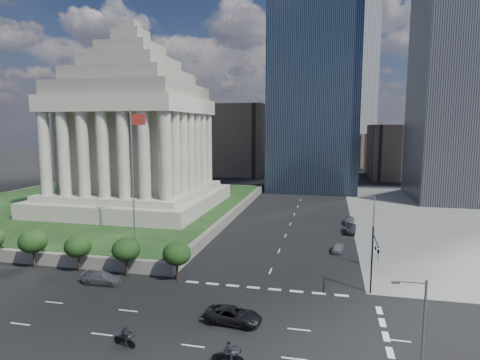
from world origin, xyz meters
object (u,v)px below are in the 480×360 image
(street_lamp_south, at_px, (420,346))
(motorcycle_trail, at_px, (125,336))
(war_memorial, at_px, (134,117))
(traffic_signal_ne, at_px, (374,254))
(street_lamp_north, at_px, (372,227))
(motorcycle_lead, at_px, (228,353))
(flagpole, at_px, (133,168))
(parked_sedan_near, at_px, (338,248))
(parked_sedan_mid, at_px, (351,229))
(parked_sedan_far, at_px, (349,220))
(pickup_truck, at_px, (233,315))
(suv_grey, at_px, (103,278))

(street_lamp_south, height_order, motorcycle_trail, street_lamp_south)
(war_memorial, bearing_deg, traffic_signal_ne, -36.42)
(war_memorial, relative_size, motorcycle_trail, 16.03)
(street_lamp_north, height_order, motorcycle_trail, street_lamp_north)
(street_lamp_south, bearing_deg, motorcycle_lead, 163.48)
(flagpole, relative_size, parked_sedan_near, 5.32)
(flagpole, distance_m, traffic_signal_ne, 36.69)
(street_lamp_north, bearing_deg, flagpole, -178.37)
(parked_sedan_mid, height_order, motorcycle_lead, motorcycle_lead)
(parked_sedan_near, bearing_deg, street_lamp_north, -43.14)
(parked_sedan_near, height_order, parked_sedan_mid, parked_sedan_mid)
(parked_sedan_far, xyz_separation_m, motorcycle_lead, (-11.78, -51.45, 0.25))
(war_memorial, distance_m, parked_sedan_near, 50.81)
(war_memorial, height_order, flagpole, war_memorial)
(street_lamp_south, bearing_deg, pickup_truck, 143.64)
(parked_sedan_far, bearing_deg, parked_sedan_mid, -84.80)
(traffic_signal_ne, xyz_separation_m, pickup_truck, (-13.98, -8.79, -4.45))
(street_lamp_south, bearing_deg, street_lamp_north, 90.00)
(suv_grey, relative_size, motorcycle_trail, 2.08)
(street_lamp_south, relative_size, motorcycle_trail, 4.11)
(traffic_signal_ne, xyz_separation_m, parked_sedan_mid, (-1.00, 28.78, -4.48))
(street_lamp_south, height_order, parked_sedan_mid, street_lamp_south)
(street_lamp_north, xyz_separation_m, suv_grey, (-33.00, -14.00, -4.93))
(traffic_signal_ne, height_order, street_lamp_north, street_lamp_north)
(suv_grey, bearing_deg, motorcycle_lead, -125.39)
(traffic_signal_ne, xyz_separation_m, motorcycle_lead, (-12.78, -15.66, -4.23))
(street_lamp_north, distance_m, parked_sedan_mid, 18.24)
(flagpole, relative_size, pickup_truck, 3.49)
(traffic_signal_ne, bearing_deg, war_memorial, 143.58)
(parked_sedan_far, distance_m, motorcycle_trail, 55.14)
(pickup_truck, height_order, parked_sedan_mid, pickup_truck)
(parked_sedan_far, xyz_separation_m, motorcycle_trail, (-21.40, -50.81, 0.14))
(war_memorial, bearing_deg, parked_sedan_near, -21.99)
(traffic_signal_ne, bearing_deg, pickup_truck, -147.83)
(flagpole, xyz_separation_m, motorcycle_lead, (21.54, -25.96, -12.10))
(traffic_signal_ne, bearing_deg, suv_grey, -175.21)
(motorcycle_lead, bearing_deg, flagpole, 126.63)
(street_lamp_north, height_order, parked_sedan_far, street_lamp_north)
(pickup_truck, relative_size, parked_sedan_far, 1.27)
(flagpole, bearing_deg, war_memorial, 116.89)
(flagpole, xyz_separation_m, parked_sedan_mid, (33.33, 18.48, -12.35))
(street_lamp_north, distance_m, suv_grey, 36.19)
(suv_grey, xyz_separation_m, motorcycle_trail, (9.77, -12.33, 0.17))
(motorcycle_lead, relative_size, motorcycle_trail, 1.12)
(traffic_signal_ne, xyz_separation_m, motorcycle_trail, (-22.40, -15.03, -4.34))
(suv_grey, distance_m, motorcycle_trail, 15.73)
(motorcycle_lead, bearing_deg, war_memorial, 120.96)
(street_lamp_south, xyz_separation_m, parked_sedan_near, (-4.33, 36.63, -5.02))
(war_memorial, relative_size, street_lamp_north, 3.90)
(traffic_signal_ne, distance_m, parked_sedan_far, 36.08)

